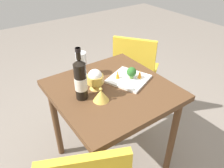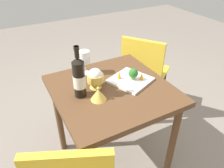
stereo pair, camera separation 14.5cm
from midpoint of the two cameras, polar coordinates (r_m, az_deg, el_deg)
ground_plane at (r=1.99m, az=2.21°, el=-19.13°), size 8.00×8.00×0.00m
dining_table at (r=1.53m, az=2.72°, el=-4.37°), size 0.76×0.76×0.75m
chair_near_window at (r=2.17m, az=10.12°, el=3.98°), size 0.56×0.56×0.85m
wine_bottle at (r=1.33m, az=-5.50°, el=1.62°), size 0.08×0.08×0.34m
wine_glass at (r=1.57m, az=-4.56°, el=6.82°), size 0.08×0.08×0.18m
rice_bowl at (r=1.43m, az=-1.49°, el=1.52°), size 0.11×0.11×0.14m
rice_bowl_lid at (r=1.34m, az=-0.47°, el=-2.84°), size 0.10×0.10×0.09m
serving_plate at (r=1.54m, az=7.50°, el=0.93°), size 0.33×0.33×0.02m
broccoli_floret at (r=1.51m, az=8.26°, el=2.71°), size 0.07×0.07×0.09m
carrot_garnish_left at (r=1.53m, az=10.45°, el=2.04°), size 0.03×0.03×0.06m
carrot_garnish_right at (r=1.52m, az=4.63°, el=2.35°), size 0.03×0.03×0.06m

